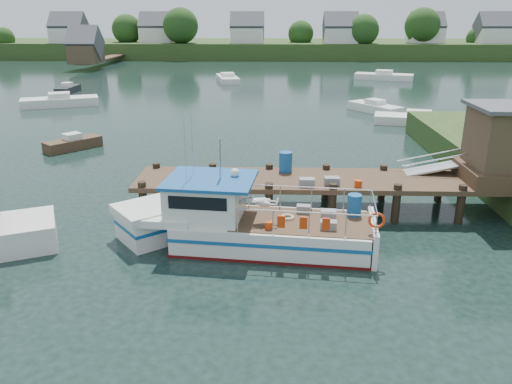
{
  "coord_description": "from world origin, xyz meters",
  "views": [
    {
      "loc": [
        -0.44,
        -19.72,
        7.78
      ],
      "look_at": [
        -1.0,
        -1.5,
        1.3
      ],
      "focal_mm": 35.0,
      "sensor_mm": 36.0,
      "label": 1
    }
  ],
  "objects_px": {
    "dock": "(442,160)",
    "moored_c": "(419,119)",
    "moored_d": "(228,78)",
    "moored_far": "(384,76)",
    "moored_a": "(60,101)",
    "moored_rowboat": "(73,143)",
    "moored_b": "(375,107)",
    "moored_e": "(68,89)",
    "lobster_boat": "(239,223)"
  },
  "relations": [
    {
      "from": "moored_a",
      "to": "moored_e",
      "type": "height_order",
      "value": "moored_a"
    },
    {
      "from": "moored_c",
      "to": "moored_d",
      "type": "distance_m",
      "value": 29.89
    },
    {
      "from": "moored_rowboat",
      "to": "moored_d",
      "type": "xyz_separation_m",
      "value": [
        6.72,
        33.0,
        0.04
      ]
    },
    {
      "from": "moored_b",
      "to": "moored_e",
      "type": "distance_m",
      "value": 31.89
    },
    {
      "from": "lobster_boat",
      "to": "moored_e",
      "type": "xyz_separation_m",
      "value": [
        -20.39,
        36.3,
        -0.43
      ]
    },
    {
      "from": "moored_far",
      "to": "moored_a",
      "type": "distance_m",
      "value": 39.02
    },
    {
      "from": "moored_d",
      "to": "moored_b",
      "type": "bearing_deg",
      "value": -37.19
    },
    {
      "from": "moored_a",
      "to": "moored_e",
      "type": "distance_m",
      "value": 8.35
    },
    {
      "from": "dock",
      "to": "moored_a",
      "type": "height_order",
      "value": "dock"
    },
    {
      "from": "moored_far",
      "to": "moored_e",
      "type": "xyz_separation_m",
      "value": [
        -35.71,
        -12.35,
        -0.04
      ]
    },
    {
      "from": "moored_rowboat",
      "to": "moored_d",
      "type": "bearing_deg",
      "value": 59.55
    },
    {
      "from": "dock",
      "to": "moored_d",
      "type": "xyz_separation_m",
      "value": [
        -12.36,
        42.69,
        -1.84
      ]
    },
    {
      "from": "lobster_boat",
      "to": "moored_e",
      "type": "relative_size",
      "value": 2.42
    },
    {
      "from": "lobster_boat",
      "to": "moored_far",
      "type": "height_order",
      "value": "lobster_boat"
    },
    {
      "from": "moored_c",
      "to": "moored_a",
      "type": "bearing_deg",
      "value": -169.8
    },
    {
      "from": "moored_d",
      "to": "moored_rowboat",
      "type": "bearing_deg",
      "value": -83.96
    },
    {
      "from": "moored_c",
      "to": "moored_e",
      "type": "xyz_separation_m",
      "value": [
        -32.57,
        15.0,
        0.03
      ]
    },
    {
      "from": "dock",
      "to": "moored_c",
      "type": "height_order",
      "value": "dock"
    },
    {
      "from": "moored_rowboat",
      "to": "moored_c",
      "type": "xyz_separation_m",
      "value": [
        23.23,
        8.08,
        0.01
      ]
    },
    {
      "from": "lobster_boat",
      "to": "moored_b",
      "type": "distance_m",
      "value": 27.96
    },
    {
      "from": "dock",
      "to": "moored_far",
      "type": "bearing_deg",
      "value": 80.83
    },
    {
      "from": "moored_c",
      "to": "moored_far",
      "type": "bearing_deg",
      "value": 106.73
    },
    {
      "from": "moored_rowboat",
      "to": "moored_c",
      "type": "relative_size",
      "value": 0.49
    },
    {
      "from": "moored_b",
      "to": "moored_e",
      "type": "xyz_separation_m",
      "value": [
        -30.23,
        10.13,
        0.0
      ]
    },
    {
      "from": "moored_a",
      "to": "moored_c",
      "type": "distance_m",
      "value": 30.96
    },
    {
      "from": "moored_rowboat",
      "to": "moored_c",
      "type": "bearing_deg",
      "value": 0.25
    },
    {
      "from": "dock",
      "to": "moored_b",
      "type": "bearing_deg",
      "value": 85.43
    },
    {
      "from": "moored_a",
      "to": "moored_d",
      "type": "distance_m",
      "value": 22.52
    },
    {
      "from": "moored_rowboat",
      "to": "moored_a",
      "type": "bearing_deg",
      "value": 95.72
    },
    {
      "from": "lobster_boat",
      "to": "moored_a",
      "type": "xyz_separation_m",
      "value": [
        -17.98,
        28.31,
        -0.39
      ]
    },
    {
      "from": "dock",
      "to": "moored_rowboat",
      "type": "relative_size",
      "value": 5.0
    },
    {
      "from": "moored_rowboat",
      "to": "moored_d",
      "type": "relative_size",
      "value": 0.5
    },
    {
      "from": "moored_a",
      "to": "moored_b",
      "type": "height_order",
      "value": "moored_a"
    },
    {
      "from": "moored_c",
      "to": "moored_d",
      "type": "relative_size",
      "value": 1.01
    },
    {
      "from": "dock",
      "to": "moored_c",
      "type": "xyz_separation_m",
      "value": [
        4.14,
        17.78,
        -1.86
      ]
    },
    {
      "from": "moored_a",
      "to": "moored_b",
      "type": "relative_size",
      "value": 1.38
    },
    {
      "from": "moored_c",
      "to": "dock",
      "type": "bearing_deg",
      "value": -79.85
    },
    {
      "from": "moored_d",
      "to": "moored_e",
      "type": "relative_size",
      "value": 1.69
    },
    {
      "from": "moored_rowboat",
      "to": "lobster_boat",
      "type": "bearing_deg",
      "value": -69.03
    },
    {
      "from": "moored_rowboat",
      "to": "moored_b",
      "type": "height_order",
      "value": "moored_b"
    },
    {
      "from": "dock",
      "to": "moored_e",
      "type": "height_order",
      "value": "dock"
    },
    {
      "from": "moored_d",
      "to": "moored_e",
      "type": "height_order",
      "value": "moored_e"
    },
    {
      "from": "moored_rowboat",
      "to": "moored_far",
      "type": "relative_size",
      "value": 0.44
    },
    {
      "from": "dock",
      "to": "moored_d",
      "type": "bearing_deg",
      "value": 106.15
    },
    {
      "from": "moored_a",
      "to": "moored_d",
      "type": "relative_size",
      "value": 1.03
    },
    {
      "from": "moored_rowboat",
      "to": "moored_e",
      "type": "relative_size",
      "value": 0.84
    },
    {
      "from": "moored_far",
      "to": "moored_e",
      "type": "relative_size",
      "value": 1.9
    },
    {
      "from": "moored_far",
      "to": "moored_c",
      "type": "height_order",
      "value": "moored_far"
    },
    {
      "from": "moored_far",
      "to": "moored_a",
      "type": "bearing_deg",
      "value": -145.73
    },
    {
      "from": "moored_c",
      "to": "moored_d",
      "type": "xyz_separation_m",
      "value": [
        -16.51,
        24.92,
        0.02
      ]
    }
  ]
}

